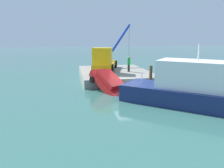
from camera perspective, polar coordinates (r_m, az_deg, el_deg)
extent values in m
plane|color=#386B60|center=(20.92, 4.50, -1.71)|extent=(200.00, 200.00, 0.00)
cube|color=gray|center=(27.40, 0.67, 2.59)|extent=(11.26, 8.38, 0.89)
cube|color=orange|center=(28.00, -1.75, 5.21)|extent=(6.86, 4.09, 0.45)
cube|color=yellow|center=(25.58, -2.53, 7.29)|extent=(2.38, 2.59, 1.98)
cylinder|color=black|center=(25.66, -0.02, 4.07)|extent=(1.04, 0.59, 1.00)
cylinder|color=black|center=(26.00, -4.91, 4.13)|extent=(1.04, 0.59, 1.00)
cylinder|color=black|center=(30.14, 0.98, 5.28)|extent=(1.04, 0.59, 1.00)
cylinder|color=black|center=(30.43, -3.21, 5.33)|extent=(1.04, 0.59, 1.00)
cylinder|color=#1938A5|center=(32.34, 1.88, 11.39)|extent=(4.87, 4.68, 4.94)
cube|color=#1938A5|center=(29.87, -1.21, 6.57)|extent=(1.00, 1.00, 0.50)
cylinder|color=#4C4C19|center=(35.04, 4.50, 10.43)|extent=(0.04, 0.04, 5.86)
cylinder|color=#2A2A2A|center=(26.61, 4.41, 4.13)|extent=(0.28, 0.28, 0.82)
cylinder|color=green|center=(26.51, 4.44, 5.89)|extent=(0.34, 0.34, 0.82)
sphere|color=tan|center=(26.46, 4.46, 7.03)|extent=(0.24, 0.24, 0.24)
cube|color=red|center=(20.42, -0.57, -0.39)|extent=(4.54, 3.70, 2.71)
cube|color=red|center=(20.24, -0.43, 1.23)|extent=(2.88, 2.61, 1.60)
cylinder|color=black|center=(20.44, 3.60, -3.39)|extent=(0.86, 0.63, 0.87)
cylinder|color=black|center=(19.22, -0.38, -4.38)|extent=(0.86, 0.63, 0.87)
cylinder|color=black|center=(22.04, -1.28, 1.77)|extent=(0.86, 0.63, 0.87)
cylinder|color=black|center=(20.92, -5.20, 1.15)|extent=(0.86, 0.63, 0.87)
cube|color=navy|center=(17.25, 22.87, -4.76)|extent=(10.55, 11.43, 2.08)
cube|color=white|center=(16.88, 21.41, 2.23)|extent=(5.63, 5.90, 2.06)
cylinder|color=white|center=(16.70, 21.84, 7.75)|extent=(0.10, 0.10, 1.20)
cylinder|color=silver|center=(18.07, 7.87, 1.85)|extent=(0.06, 0.06, 1.00)
cylinder|color=brown|center=(20.90, -1.06, 0.21)|extent=(0.41, 0.41, 1.35)
cylinder|color=#503C25|center=(22.09, 10.13, 1.86)|extent=(0.30, 0.30, 2.25)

